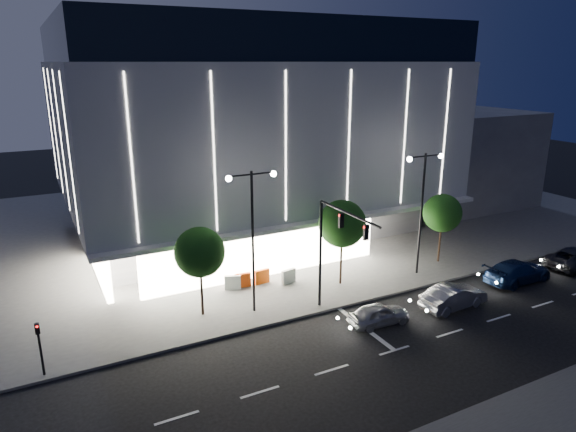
# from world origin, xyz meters

# --- Properties ---
(ground) EXTENTS (160.00, 160.00, 0.00)m
(ground) POSITION_xyz_m (0.00, 0.00, 0.00)
(ground) COLOR black
(ground) RESTS_ON ground
(sidewalk_museum) EXTENTS (70.00, 40.00, 0.15)m
(sidewalk_museum) POSITION_xyz_m (5.00, 24.00, 0.07)
(sidewalk_museum) COLOR #474747
(sidewalk_museum) RESTS_ON ground
(museum) EXTENTS (30.00, 25.80, 18.00)m
(museum) POSITION_xyz_m (2.98, 22.31, 9.27)
(museum) COLOR #4C4C51
(museum) RESTS_ON ground
(annex_building) EXTENTS (16.00, 20.00, 10.00)m
(annex_building) POSITION_xyz_m (26.00, 24.00, 5.00)
(annex_building) COLOR #4C4C51
(annex_building) RESTS_ON ground
(traffic_mast) EXTENTS (0.33, 5.89, 7.07)m
(traffic_mast) POSITION_xyz_m (1.00, 3.34, 5.03)
(traffic_mast) COLOR black
(traffic_mast) RESTS_ON ground
(street_lamp_west) EXTENTS (3.16, 0.36, 9.00)m
(street_lamp_west) POSITION_xyz_m (-3.00, 6.00, 5.96)
(street_lamp_west) COLOR black
(street_lamp_west) RESTS_ON ground
(street_lamp_east) EXTENTS (3.16, 0.36, 9.00)m
(street_lamp_east) POSITION_xyz_m (10.00, 6.00, 5.96)
(street_lamp_east) COLOR black
(street_lamp_east) RESTS_ON ground
(ped_signal_far) EXTENTS (0.22, 0.24, 3.00)m
(ped_signal_far) POSITION_xyz_m (-15.00, 4.50, 1.89)
(ped_signal_far) COLOR black
(ped_signal_far) RESTS_ON ground
(tree_left) EXTENTS (3.02, 3.02, 5.72)m
(tree_left) POSITION_xyz_m (-5.97, 7.02, 4.03)
(tree_left) COLOR black
(tree_left) RESTS_ON ground
(tree_mid) EXTENTS (3.25, 3.25, 6.15)m
(tree_mid) POSITION_xyz_m (4.03, 7.02, 4.33)
(tree_mid) COLOR black
(tree_mid) RESTS_ON ground
(tree_right) EXTENTS (2.91, 2.91, 5.51)m
(tree_right) POSITION_xyz_m (13.03, 7.02, 3.88)
(tree_right) COLOR black
(tree_right) RESTS_ON ground
(car_lead) EXTENTS (3.88, 1.73, 1.30)m
(car_lead) POSITION_xyz_m (3.00, 1.26, 0.65)
(car_lead) COLOR #94969B
(car_lead) RESTS_ON ground
(car_second) EXTENTS (4.68, 1.85, 1.52)m
(car_second) POSITION_xyz_m (8.50, 0.83, 0.76)
(car_second) COLOR gray
(car_second) RESTS_ON ground
(car_third) EXTENTS (5.47, 2.37, 1.57)m
(car_third) POSITION_xyz_m (15.48, 1.77, 0.78)
(car_third) COLOR navy
(car_third) RESTS_ON ground
(car_fourth) EXTENTS (5.51, 3.06, 1.46)m
(car_fourth) POSITION_xyz_m (21.66, 1.75, 0.73)
(car_fourth) COLOR #2B2B2F
(car_fourth) RESTS_ON ground
(barrier_a) EXTENTS (1.12, 0.35, 1.00)m
(barrier_a) POSITION_xyz_m (-2.29, 9.55, 0.65)
(barrier_a) COLOR #D53F0B
(barrier_a) RESTS_ON sidewalk_museum
(barrier_b) EXTENTS (1.12, 0.61, 1.00)m
(barrier_b) POSITION_xyz_m (-3.05, 9.51, 0.65)
(barrier_b) COLOR silver
(barrier_b) RESTS_ON sidewalk_museum
(barrier_c) EXTENTS (1.12, 0.33, 1.00)m
(barrier_c) POSITION_xyz_m (-0.87, 9.52, 0.65)
(barrier_c) COLOR #F5570D
(barrier_c) RESTS_ON sidewalk_museum
(barrier_d) EXTENTS (1.13, 0.46, 1.00)m
(barrier_d) POSITION_xyz_m (0.81, 8.71, 0.65)
(barrier_d) COLOR silver
(barrier_d) RESTS_ON sidewalk_museum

